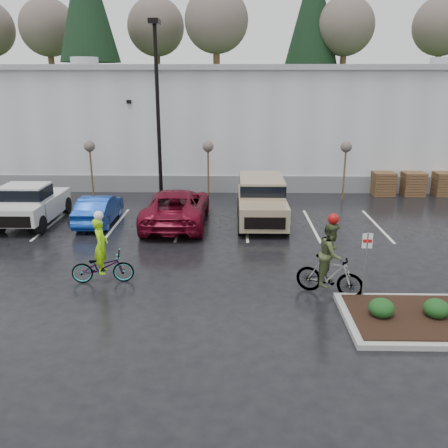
{
  "coord_description": "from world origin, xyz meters",
  "views": [
    {
      "loc": [
        -0.1,
        -12.86,
        6.47
      ],
      "look_at": [
        -0.44,
        3.89,
        1.3
      ],
      "focal_mm": 38.0,
      "sensor_mm": 36.0,
      "label": 1
    }
  ],
  "objects_px": {
    "sapling_east": "(346,150)",
    "car_red": "(177,207)",
    "sapling_mid": "(208,150)",
    "car_blue": "(99,209)",
    "pallet_stack_a": "(383,184)",
    "pallet_stack_b": "(413,184)",
    "cyclist_hivis": "(102,261)",
    "sapling_west": "(90,149)",
    "pallet_stack_c": "(444,184)",
    "fire_lane_sign": "(366,258)",
    "cyclist_olive": "(330,266)",
    "lamppost": "(157,94)",
    "pickup_white": "(35,201)",
    "suv_tan": "(262,201)"
  },
  "relations": [
    {
      "from": "car_blue",
      "to": "cyclist_olive",
      "type": "bearing_deg",
      "value": 140.43
    },
    {
      "from": "pallet_stack_b",
      "to": "cyclist_olive",
      "type": "distance_m",
      "value": 15.17
    },
    {
      "from": "car_blue",
      "to": "cyclist_olive",
      "type": "distance_m",
      "value": 11.86
    },
    {
      "from": "cyclist_hivis",
      "to": "car_blue",
      "type": "bearing_deg",
      "value": 10.01
    },
    {
      "from": "lamppost",
      "to": "cyclist_olive",
      "type": "relative_size",
      "value": 3.51
    },
    {
      "from": "pallet_stack_a",
      "to": "car_blue",
      "type": "height_order",
      "value": "pallet_stack_a"
    },
    {
      "from": "lamppost",
      "to": "sapling_west",
      "type": "relative_size",
      "value": 2.88
    },
    {
      "from": "sapling_mid",
      "to": "pallet_stack_a",
      "type": "distance_m",
      "value": 10.26
    },
    {
      "from": "car_blue",
      "to": "car_red",
      "type": "xyz_separation_m",
      "value": [
        3.63,
        -0.08,
        0.15
      ]
    },
    {
      "from": "fire_lane_sign",
      "to": "car_blue",
      "type": "relative_size",
      "value": 0.54
    },
    {
      "from": "car_red",
      "to": "suv_tan",
      "type": "distance_m",
      "value": 3.92
    },
    {
      "from": "fire_lane_sign",
      "to": "suv_tan",
      "type": "height_order",
      "value": "fire_lane_sign"
    },
    {
      "from": "cyclist_hivis",
      "to": "pallet_stack_b",
      "type": "bearing_deg",
      "value": -55.65
    },
    {
      "from": "sapling_mid",
      "to": "suv_tan",
      "type": "xyz_separation_m",
      "value": [
        2.7,
        -4.68,
        -1.7
      ]
    },
    {
      "from": "car_blue",
      "to": "suv_tan",
      "type": "height_order",
      "value": "suv_tan"
    },
    {
      "from": "pallet_stack_a",
      "to": "fire_lane_sign",
      "type": "distance_m",
      "value": 14.6
    },
    {
      "from": "sapling_east",
      "to": "lamppost",
      "type": "bearing_deg",
      "value": -174.29
    },
    {
      "from": "sapling_west",
      "to": "cyclist_olive",
      "type": "bearing_deg",
      "value": -48.47
    },
    {
      "from": "lamppost",
      "to": "pickup_white",
      "type": "relative_size",
      "value": 1.77
    },
    {
      "from": "sapling_west",
      "to": "sapling_mid",
      "type": "height_order",
      "value": "same"
    },
    {
      "from": "lamppost",
      "to": "cyclist_hivis",
      "type": "relative_size",
      "value": 3.77
    },
    {
      "from": "sapling_west",
      "to": "pallet_stack_c",
      "type": "xyz_separation_m",
      "value": [
        20.0,
        1.0,
        -2.05
      ]
    },
    {
      "from": "fire_lane_sign",
      "to": "car_blue",
      "type": "xyz_separation_m",
      "value": [
        -10.13,
        7.98,
        -0.74
      ]
    },
    {
      "from": "lamppost",
      "to": "sapling_mid",
      "type": "height_order",
      "value": "lamppost"
    },
    {
      "from": "pallet_stack_c",
      "to": "cyclist_olive",
      "type": "bearing_deg",
      "value": -124.44
    },
    {
      "from": "cyclist_olive",
      "to": "pallet_stack_b",
      "type": "bearing_deg",
      "value": -4.88
    },
    {
      "from": "sapling_east",
      "to": "cyclist_hivis",
      "type": "xyz_separation_m",
      "value": [
        -10.38,
        -11.5,
        -1.98
      ]
    },
    {
      "from": "pickup_white",
      "to": "suv_tan",
      "type": "bearing_deg",
      "value": -0.11
    },
    {
      "from": "pallet_stack_a",
      "to": "pallet_stack_b",
      "type": "bearing_deg",
      "value": 0.0
    },
    {
      "from": "sapling_west",
      "to": "cyclist_olive",
      "type": "relative_size",
      "value": 1.22
    },
    {
      "from": "lamppost",
      "to": "pallet_stack_b",
      "type": "distance_m",
      "value": 15.19
    },
    {
      "from": "pickup_white",
      "to": "cyclist_olive",
      "type": "relative_size",
      "value": 1.98
    },
    {
      "from": "sapling_west",
      "to": "sapling_east",
      "type": "bearing_deg",
      "value": 0.0
    },
    {
      "from": "cyclist_olive",
      "to": "pallet_stack_c",
      "type": "bearing_deg",
      "value": -10.5
    },
    {
      "from": "sapling_west",
      "to": "pallet_stack_b",
      "type": "distance_m",
      "value": 18.34
    },
    {
      "from": "pallet_stack_a",
      "to": "cyclist_olive",
      "type": "xyz_separation_m",
      "value": [
        -5.61,
        -13.29,
        0.26
      ]
    },
    {
      "from": "pallet_stack_c",
      "to": "car_red",
      "type": "relative_size",
      "value": 0.23
    },
    {
      "from": "sapling_mid",
      "to": "car_blue",
      "type": "relative_size",
      "value": 0.79
    },
    {
      "from": "sapling_mid",
      "to": "car_blue",
      "type": "height_order",
      "value": "sapling_mid"
    },
    {
      "from": "sapling_west",
      "to": "car_blue",
      "type": "bearing_deg",
      "value": -70.91
    },
    {
      "from": "sapling_mid",
      "to": "pallet_stack_a",
      "type": "xyz_separation_m",
      "value": [
        10.0,
        1.0,
        -2.05
      ]
    },
    {
      "from": "sapling_east",
      "to": "fire_lane_sign",
      "type": "distance_m",
      "value": 13.06
    },
    {
      "from": "car_blue",
      "to": "car_red",
      "type": "relative_size",
      "value": 0.69
    },
    {
      "from": "suv_tan",
      "to": "pallet_stack_c",
      "type": "bearing_deg",
      "value": 27.74
    },
    {
      "from": "sapling_mid",
      "to": "fire_lane_sign",
      "type": "bearing_deg",
      "value": -67.51
    },
    {
      "from": "car_red",
      "to": "car_blue",
      "type": "bearing_deg",
      "value": -0.92
    },
    {
      "from": "pallet_stack_c",
      "to": "sapling_west",
      "type": "bearing_deg",
      "value": -177.14
    },
    {
      "from": "pickup_white",
      "to": "cyclist_olive",
      "type": "height_order",
      "value": "cyclist_olive"
    },
    {
      "from": "lamppost",
      "to": "cyclist_olive",
      "type": "xyz_separation_m",
      "value": [
        6.89,
        -11.29,
        -4.75
      ]
    },
    {
      "from": "sapling_east",
      "to": "car_red",
      "type": "distance_m",
      "value": 10.17
    }
  ]
}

